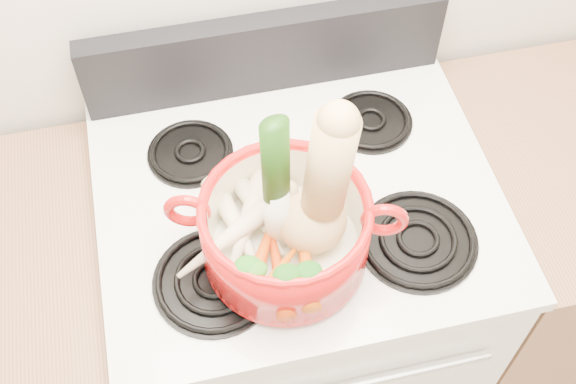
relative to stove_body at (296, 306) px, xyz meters
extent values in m
cube|color=white|center=(0.00, 0.00, 0.00)|extent=(0.76, 0.65, 0.92)
cube|color=silver|center=(0.00, 0.00, 0.47)|extent=(0.78, 0.67, 0.03)
cube|color=black|center=(0.00, 0.30, 0.58)|extent=(0.76, 0.05, 0.18)
cylinder|color=black|center=(-0.19, -0.16, 0.50)|extent=(0.22, 0.22, 0.02)
cylinder|color=black|center=(0.19, -0.16, 0.50)|extent=(0.22, 0.22, 0.02)
cylinder|color=black|center=(-0.19, 0.14, 0.50)|extent=(0.17, 0.17, 0.02)
cylinder|color=black|center=(0.19, 0.14, 0.50)|extent=(0.17, 0.17, 0.02)
cylinder|color=#B5100F|center=(-0.06, -0.14, 0.58)|extent=(0.36, 0.36, 0.14)
torus|color=#B5100F|center=(-0.21, -0.09, 0.63)|extent=(0.08, 0.04, 0.08)
torus|color=#B5100F|center=(0.10, -0.18, 0.63)|extent=(0.08, 0.04, 0.08)
cylinder|color=white|center=(-0.07, -0.12, 0.70)|extent=(0.07, 0.07, 0.32)
ellipsoid|color=#D5B083|center=(-0.06, -0.05, 0.56)|extent=(0.09, 0.07, 0.05)
cone|color=beige|center=(-0.13, -0.11, 0.56)|extent=(0.10, 0.24, 0.06)
cone|color=beige|center=(-0.12, -0.11, 0.57)|extent=(0.15, 0.22, 0.07)
cone|color=beige|center=(-0.09, -0.09, 0.57)|extent=(0.09, 0.18, 0.05)
cone|color=beige|center=(-0.17, -0.13, 0.58)|extent=(0.19, 0.12, 0.06)
cone|color=#BC3109|center=(-0.08, -0.20, 0.56)|extent=(0.04, 0.17, 0.05)
cone|color=#BF4009|center=(-0.10, -0.17, 0.56)|extent=(0.11, 0.16, 0.05)
cone|color=#D04A0A|center=(-0.03, -0.20, 0.57)|extent=(0.06, 0.18, 0.05)
cone|color=#DE5D0B|center=(-0.09, -0.21, 0.57)|extent=(0.11, 0.11, 0.04)
camera|label=1|loc=(-0.20, -0.79, 1.63)|focal=45.00mm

